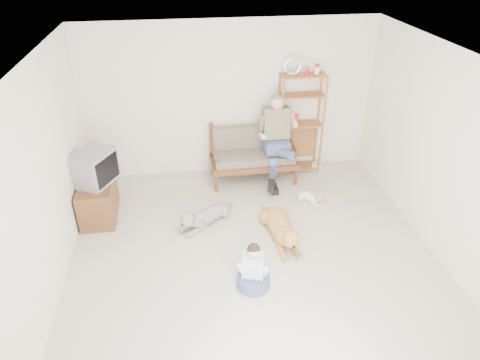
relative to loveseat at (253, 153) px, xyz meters
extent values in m
plane|color=silver|center=(-0.35, -2.38, -0.49)|extent=(5.50, 5.50, 0.00)
plane|color=white|center=(-0.35, -2.38, 2.21)|extent=(5.50, 5.50, 0.00)
plane|color=silver|center=(-0.35, 0.37, 0.86)|extent=(5.00, 0.00, 5.00)
plane|color=silver|center=(-2.85, -2.38, 0.86)|extent=(0.00, 5.50, 5.50)
plane|color=silver|center=(2.15, -2.38, 0.86)|extent=(0.00, 5.50, 5.50)
cube|color=brown|center=(0.00, -0.07, -0.14)|extent=(1.51, 0.72, 0.10)
cube|color=#6D6253|center=(0.00, -0.07, -0.02)|extent=(1.39, 0.61, 0.13)
cube|color=#6D6253|center=(0.00, 0.17, 0.21)|extent=(1.38, 0.13, 0.45)
cylinder|color=brown|center=(0.00, 0.23, 0.41)|extent=(1.40, 0.06, 0.05)
cylinder|color=brown|center=(-0.70, -0.37, -0.34)|extent=(0.07, 0.07, 0.30)
cylinder|color=brown|center=(-0.70, 0.23, -0.01)|extent=(0.07, 0.07, 0.95)
cylinder|color=brown|center=(0.70, -0.37, -0.34)|extent=(0.07, 0.07, 0.30)
cylinder|color=brown|center=(0.70, 0.23, -0.01)|extent=(0.07, 0.07, 0.95)
cube|color=#45527F|center=(0.39, -0.11, 0.18)|extent=(0.43, 0.40, 0.21)
cube|color=#7B7456|center=(0.39, -0.01, 0.56)|extent=(0.45, 0.31, 0.56)
sphere|color=tan|center=(0.39, -0.04, 0.93)|extent=(0.22, 0.22, 0.22)
sphere|color=#5B5651|center=(0.39, -0.02, 0.97)|extent=(0.20, 0.20, 0.20)
cylinder|color=red|center=(0.67, -0.24, 0.74)|extent=(0.07, 0.07, 0.10)
cube|color=#9E6131|center=(0.87, 0.17, 1.30)|extent=(0.76, 0.31, 0.03)
torus|color=silver|center=(0.67, 0.17, 1.47)|extent=(0.31, 0.05, 0.31)
cone|color=red|center=(0.92, 0.17, 1.40)|extent=(0.10, 0.10, 0.16)
cylinder|color=#9E6131|center=(0.50, 0.03, 0.42)|extent=(0.04, 0.04, 1.80)
cylinder|color=#9E6131|center=(0.50, 0.32, 0.42)|extent=(0.04, 0.04, 1.80)
cylinder|color=#9E6131|center=(1.24, 0.03, 0.42)|extent=(0.04, 0.04, 1.80)
cylinder|color=#9E6131|center=(1.24, 0.32, 0.42)|extent=(0.04, 0.04, 1.80)
cube|color=white|center=(1.24, 0.11, -0.42)|extent=(0.23, 0.19, 0.12)
cube|color=brown|center=(-2.57, -0.85, -0.19)|extent=(0.51, 0.91, 0.60)
cube|color=brown|center=(-2.81, -1.07, -0.19)|extent=(0.03, 0.40, 0.50)
cube|color=brown|center=(-2.81, -0.63, -0.19)|extent=(0.03, 0.40, 0.50)
cube|color=gray|center=(-2.55, -0.81, 0.37)|extent=(0.71, 0.76, 0.50)
cube|color=black|center=(-2.34, -0.93, 0.37)|extent=(0.26, 0.46, 0.40)
cube|color=white|center=(-1.60, 0.36, -0.19)|extent=(0.12, 0.02, 0.08)
ellipsoid|color=#B7833F|center=(0.10, -1.70, -0.34)|extent=(0.41, 0.98, 0.30)
sphere|color=#B7833F|center=(0.12, -1.99, -0.32)|extent=(0.30, 0.30, 0.30)
sphere|color=#B7833F|center=(0.14, -2.22, -0.19)|extent=(0.24, 0.24, 0.24)
ellipsoid|color=#B7833F|center=(0.15, -2.33, -0.21)|extent=(0.12, 0.18, 0.09)
cylinder|color=#B7833F|center=(0.06, -1.23, -0.43)|extent=(0.20, 0.37, 0.05)
ellipsoid|color=#B7833F|center=(0.06, -2.21, -0.19)|extent=(0.06, 0.08, 0.12)
ellipsoid|color=#B7833F|center=(0.22, -2.19, -0.19)|extent=(0.06, 0.08, 0.12)
ellipsoid|color=silver|center=(-0.88, -1.23, -0.37)|extent=(0.80, 0.69, 0.24)
sphere|color=silver|center=(-1.07, -1.37, -0.35)|extent=(0.24, 0.24, 0.24)
sphere|color=silver|center=(-1.23, -1.49, -0.25)|extent=(0.21, 0.21, 0.21)
ellipsoid|color=silver|center=(-1.31, -1.55, -0.27)|extent=(0.17, 0.16, 0.08)
cylinder|color=silver|center=(-0.56, -0.99, -0.44)|extent=(0.21, 0.29, 0.04)
ellipsoid|color=silver|center=(-1.26, -1.42, -0.25)|extent=(0.08, 0.08, 0.10)
ellipsoid|color=silver|center=(-1.17, -1.54, -0.25)|extent=(0.08, 0.08, 0.10)
ellipsoid|color=silver|center=(0.79, -0.90, -0.41)|extent=(0.37, 0.39, 0.15)
sphere|color=silver|center=(0.86, -0.98, -0.40)|extent=(0.15, 0.15, 0.15)
sphere|color=tan|center=(0.93, -1.05, -0.34)|extent=(0.13, 0.13, 0.13)
ellipsoid|color=tan|center=(0.97, -1.10, -0.35)|extent=(0.11, 0.11, 0.05)
cylinder|color=silver|center=(0.66, -0.76, -0.46)|extent=(0.14, 0.09, 0.02)
cone|color=tan|center=(0.88, -1.07, -0.30)|extent=(0.04, 0.04, 0.05)
cone|color=tan|center=(0.95, -1.01, -0.30)|extent=(0.04, 0.04, 0.05)
torus|color=red|center=(0.91, -1.04, -0.35)|extent=(0.13, 0.13, 0.02)
cylinder|color=#45527F|center=(-0.46, -2.69, -0.41)|extent=(0.42, 0.42, 0.15)
cube|color=#D1E2FB|center=(-0.46, -2.67, -0.16)|extent=(0.31, 0.24, 0.32)
sphere|color=tan|center=(-0.46, -2.69, 0.07)|extent=(0.17, 0.17, 0.17)
sphere|color=black|center=(-0.46, -2.68, 0.10)|extent=(0.16, 0.16, 0.16)
camera|label=1|loc=(-1.19, -6.61, 3.46)|focal=32.00mm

